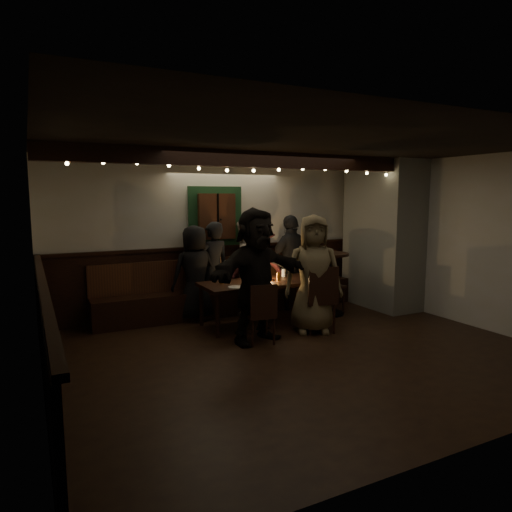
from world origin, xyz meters
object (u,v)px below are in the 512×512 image
chair_end (324,281)px  person_c (244,266)px  person_e (291,262)px  person_f (256,275)px  high_top (329,276)px  person_d (258,268)px  chair_near_left (262,310)px  chair_near_right (321,295)px  person_b (213,269)px  dining_table (262,285)px  person_a (195,273)px  person_g (313,274)px

chair_end → person_c: 1.39m
person_e → person_f: bearing=34.9°
high_top → person_d: (-0.98, 0.68, 0.10)m
chair_near_left → chair_near_right: size_ratio=0.84×
chair_near_right → person_b: bearing=123.8°
person_c → dining_table: bearing=80.7°
person_a → person_b: person_b is taller
chair_end → person_a: (-2.08, 0.62, 0.21)m
chair_end → person_c: size_ratio=0.61×
chair_end → person_f: 1.93m
chair_near_left → chair_near_right: chair_near_right is taller
chair_end → person_f: (-1.71, -0.83, 0.36)m
person_a → person_b: (0.34, 0.06, 0.02)m
chair_near_right → person_e: person_e is taller
dining_table → person_g: 0.88m
chair_near_left → person_g: 1.03m
person_e → person_g: bearing=61.5°
chair_end → person_g: size_ratio=0.58×
high_top → person_g: size_ratio=0.60×
dining_table → person_f: bearing=-122.6°
chair_near_left → person_a: (-0.38, 1.60, 0.30)m
chair_near_right → chair_end: chair_end is taller
chair_end → person_e: (-0.31, 0.57, 0.27)m
dining_table → person_c: size_ratio=1.17×
person_e → person_c: bearing=-12.1°
chair_end → person_e: 0.70m
dining_table → person_c: person_c is taller
person_g → person_b: bearing=146.9°
person_g → high_top: bearing=65.8°
chair_end → person_f: size_ratio=0.54×
dining_table → chair_near_left: size_ratio=2.28×
chair_end → person_c: person_c is taller
chair_end → person_b: 1.89m
dining_table → person_g: size_ratio=1.10×
person_g → chair_end: bearing=69.7°
chair_end → high_top: 0.13m
chair_end → person_g: (-0.77, -0.80, 0.30)m
dining_table → person_g: person_g is taller
person_a → person_d: (1.14, -0.00, -0.01)m
person_a → person_f: 1.50m
person_a → person_c: size_ratio=0.94×
chair_near_right → person_b: 1.90m
dining_table → chair_near_right: chair_near_right is taller
chair_near_left → person_e: bearing=48.0°
person_a → person_e: bearing=177.4°
dining_table → person_a: bearing=139.2°
person_b → chair_near_left: bearing=82.9°
dining_table → person_b: size_ratio=1.20×
dining_table → person_d: person_d is taller
chair_end → person_d: bearing=147.1°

